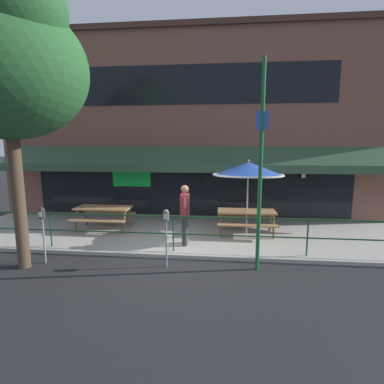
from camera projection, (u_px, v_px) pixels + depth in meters
ground_plane at (172, 259)px, 7.75m from camera, size 120.00×120.00×0.00m
patio_deck at (182, 234)px, 9.70m from camera, size 15.00×4.00×0.10m
restaurant_building at (190, 126)px, 11.32m from camera, size 15.00×1.60×7.24m
patio_railing at (173, 226)px, 7.91m from camera, size 13.84×0.04×0.97m
picnic_table_left at (104, 212)px, 9.95m from camera, size 1.80×1.42×0.76m
picnic_table_centre at (246, 215)px, 9.45m from camera, size 1.80×1.42×0.76m
patio_umbrella_centre at (248, 169)px, 9.05m from camera, size 2.14×2.14×2.38m
pedestrian_walking at (185, 212)px, 8.39m from camera, size 0.26×0.62×1.71m
parking_meter_near at (42, 218)px, 7.28m from camera, size 0.15×0.16×1.42m
parking_meter_far at (166, 221)px, 7.05m from camera, size 0.15×0.16×1.42m
street_sign_pole at (261, 166)px, 6.69m from camera, size 0.28×0.09×4.78m
street_tree_curbside at (8, 61)px, 6.40m from camera, size 3.51×3.16×6.53m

